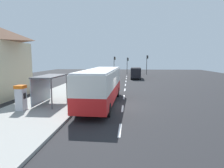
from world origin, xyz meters
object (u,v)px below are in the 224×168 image
Objects in this scene: traffic_light_median at (128,63)px; recycling_bin_red at (81,93)px; ticket_machine at (21,97)px; white_van at (136,72)px; recycling_bin_yellow at (77,95)px; bus_shelter at (47,82)px; sedan_near at (135,73)px; traffic_light_far_side at (114,62)px; bus at (101,84)px; sedan_far at (134,71)px; recycling_bin_green at (82,92)px; traffic_light_near_side at (147,62)px; recycling_bin_blue at (79,94)px.

recycling_bin_red is at bearing -97.72° from traffic_light_median.
ticket_machine is 40.24m from traffic_light_median.
recycling_bin_red is at bearing -106.76° from white_van.
recycling_bin_yellow is 3.14m from bus_shelter.
bus_shelter is (-8.71, -29.98, 1.31)m from sedan_near.
traffic_light_median is at bearing 12.86° from traffic_light_far_side.
bus is at bearing -97.83° from sedan_near.
sedan_far is at bearing 89.98° from sedan_near.
recycling_bin_green is 33.25m from traffic_light_near_side.
sedan_near is 29.02m from recycling_bin_yellow.
recycling_bin_green is (0.00, 2.10, 0.00)m from recycling_bin_yellow.
white_van is at bearing 72.70° from recycling_bin_green.
traffic_light_near_side is 37.45m from bus_shelter.
traffic_light_near_side is at bearing 73.66° from recycling_bin_blue.
recycling_bin_yellow is at bearing -106.02° from traffic_light_near_side.
traffic_light_median reaches higher than recycling_bin_red.
recycling_bin_green is at bearing -107.02° from traffic_light_near_side.
sedan_far is at bearing 79.35° from recycling_bin_red.
white_van is 1.31× the size of bus_shelter.
recycling_bin_red is (3.32, 5.42, -0.52)m from ticket_machine.
recycling_bin_green is 0.20× the size of traffic_light_far_side.
traffic_light_near_side is at bearing 72.98° from recycling_bin_green.
recycling_bin_yellow is at bearing -100.24° from sedan_far.
recycling_bin_green is at bearing 90.00° from recycling_bin_yellow.
recycling_bin_red is at bearing -103.59° from sedan_near.
ticket_machine is 5.24m from recycling_bin_yellow.
recycling_bin_red is 33.92m from traffic_light_near_side.
bus is 37.06m from sedan_far.
recycling_bin_red is 0.21× the size of traffic_light_median.
bus is 11.66× the size of recycling_bin_blue.
white_van is 1.18× the size of sedan_near.
recycling_bin_blue is at bearing 47.25° from bus_shelter.
sedan_near reaches higher than recycling_bin_red.
bus is at bearing -31.98° from recycling_bin_blue.
sedan_far is at bearing 79.56° from recycling_bin_blue.
white_van is at bearing 73.74° from recycling_bin_blue.
traffic_light_far_side is 1.18× the size of bus_shelter.
recycling_bin_yellow is (-2.49, 0.85, -1.19)m from bus.
traffic_light_far_side is (1.10, 32.49, 2.51)m from recycling_bin_green.
white_van is 5.53× the size of recycling_bin_yellow.
recycling_bin_blue is at bearing -90.00° from recycling_bin_red.
white_van is 1.19× the size of sedan_far.
recycling_bin_yellow is (-6.40, -22.65, -0.69)m from white_van.
traffic_light_far_side is (-8.60, 0.80, -0.20)m from traffic_light_near_side.
ticket_machine reaches higher than recycling_bin_yellow.
recycling_bin_red is at bearing 137.83° from bus.
recycling_bin_yellow is at bearing 50.45° from ticket_machine.
ticket_machine reaches higher than recycling_bin_green.
bus reaches higher than bus_shelter.
bus_shelter is at bearing -106.20° from sedan_near.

